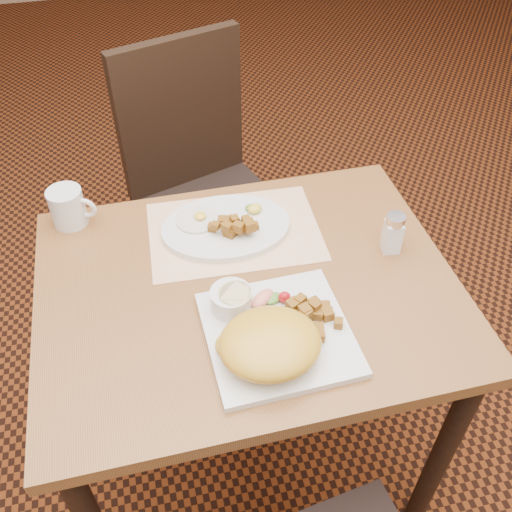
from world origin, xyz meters
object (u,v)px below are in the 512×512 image
at_px(chair_far, 202,180).
at_px(coffee_mug, 68,207).
at_px(plate_square, 278,334).
at_px(table, 248,317).
at_px(plate_oval, 226,227).
at_px(salt_shaker, 393,233).

bearing_deg(chair_far, coffee_mug, 27.70).
distance_m(chair_far, plate_square, 0.86).
distance_m(table, chair_far, 0.69).
height_order(table, plate_oval, plate_oval).
distance_m(plate_square, salt_shaker, 0.37).
relative_size(table, plate_square, 3.21).
bearing_deg(plate_square, coffee_mug, 130.81).
distance_m(chair_far, coffee_mug, 0.59).
distance_m(plate_square, plate_oval, 0.34).
relative_size(table, salt_shaker, 9.00).
height_order(plate_square, coffee_mug, coffee_mug).
relative_size(chair_far, plate_square, 3.46).
bearing_deg(table, salt_shaker, 4.95).
relative_size(plate_oval, salt_shaker, 3.05).
bearing_deg(table, chair_far, 89.91).
xyz_separation_m(plate_oval, coffee_mug, (-0.35, 0.12, 0.04)).
relative_size(chair_far, plate_oval, 3.19).
bearing_deg(chair_far, plate_square, 73.40).
xyz_separation_m(chair_far, salt_shaker, (0.34, -0.65, 0.26)).
bearing_deg(chair_far, plate_oval, 70.33).
xyz_separation_m(plate_square, plate_oval, (-0.04, 0.33, 0.00)).
relative_size(chair_far, coffee_mug, 8.81).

